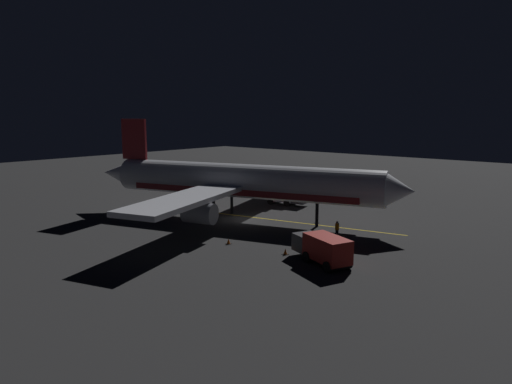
{
  "coord_description": "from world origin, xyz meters",
  "views": [
    {
      "loc": [
        38.71,
        34.56,
        12.16
      ],
      "look_at": [
        0.0,
        2.0,
        3.5
      ],
      "focal_mm": 31.62,
      "sensor_mm": 36.0,
      "label": 1
    }
  ],
  "objects_px": {
    "airliner": "(238,182)",
    "ground_crew_worker": "(337,229)",
    "baggage_truck": "(323,249)",
    "traffic_cone_near_right": "(317,221)",
    "traffic_cone_near_left": "(285,252)",
    "catering_truck": "(286,196)",
    "traffic_cone_under_wing": "(229,241)"
  },
  "relations": [
    {
      "from": "catering_truck",
      "to": "traffic_cone_near_right",
      "type": "distance_m",
      "value": 11.09
    },
    {
      "from": "ground_crew_worker",
      "to": "airliner",
      "type": "bearing_deg",
      "value": -89.57
    },
    {
      "from": "airliner",
      "to": "ground_crew_worker",
      "type": "relative_size",
      "value": 22.27
    },
    {
      "from": "airliner",
      "to": "traffic_cone_near_right",
      "type": "height_order",
      "value": "airliner"
    },
    {
      "from": "airliner",
      "to": "traffic_cone_near_right",
      "type": "bearing_deg",
      "value": 116.97
    },
    {
      "from": "traffic_cone_under_wing",
      "to": "traffic_cone_near_left",
      "type": "bearing_deg",
      "value": 97.88
    },
    {
      "from": "ground_crew_worker",
      "to": "traffic_cone_near_left",
      "type": "bearing_deg",
      "value": -5.45
    },
    {
      "from": "airliner",
      "to": "baggage_truck",
      "type": "bearing_deg",
      "value": 65.3
    },
    {
      "from": "baggage_truck",
      "to": "traffic_cone_near_right",
      "type": "distance_m",
      "value": 14.17
    },
    {
      "from": "airliner",
      "to": "baggage_truck",
      "type": "relative_size",
      "value": 6.16
    },
    {
      "from": "airliner",
      "to": "catering_truck",
      "type": "xyz_separation_m",
      "value": [
        -10.57,
        -0.77,
        -3.18
      ]
    },
    {
      "from": "ground_crew_worker",
      "to": "traffic_cone_near_right",
      "type": "distance_m",
      "value": 6.49
    },
    {
      "from": "airliner",
      "to": "ground_crew_worker",
      "type": "height_order",
      "value": "airliner"
    },
    {
      "from": "ground_crew_worker",
      "to": "traffic_cone_near_right",
      "type": "xyz_separation_m",
      "value": [
        -4.1,
        -4.98,
        -0.64
      ]
    },
    {
      "from": "traffic_cone_near_right",
      "to": "ground_crew_worker",
      "type": "bearing_deg",
      "value": 50.54
    },
    {
      "from": "traffic_cone_near_left",
      "to": "baggage_truck",
      "type": "bearing_deg",
      "value": 91.71
    },
    {
      "from": "ground_crew_worker",
      "to": "catering_truck",
      "type": "bearing_deg",
      "value": -126.77
    },
    {
      "from": "airliner",
      "to": "traffic_cone_near_left",
      "type": "bearing_deg",
      "value": 58.78
    },
    {
      "from": "traffic_cone_near_left",
      "to": "ground_crew_worker",
      "type": "bearing_deg",
      "value": 174.55
    },
    {
      "from": "airliner",
      "to": "traffic_cone_near_left",
      "type": "height_order",
      "value": "airliner"
    },
    {
      "from": "traffic_cone_near_right",
      "to": "traffic_cone_under_wing",
      "type": "bearing_deg",
      "value": -8.37
    },
    {
      "from": "airliner",
      "to": "traffic_cone_near_left",
      "type": "distance_m",
      "value": 15.2
    },
    {
      "from": "catering_truck",
      "to": "ground_crew_worker",
      "type": "relative_size",
      "value": 3.25
    },
    {
      "from": "ground_crew_worker",
      "to": "traffic_cone_near_left",
      "type": "height_order",
      "value": "ground_crew_worker"
    },
    {
      "from": "baggage_truck",
      "to": "traffic_cone_under_wing",
      "type": "xyz_separation_m",
      "value": [
        0.96,
        -9.84,
        -0.99
      ]
    },
    {
      "from": "airliner",
      "to": "traffic_cone_near_right",
      "type": "distance_m",
      "value": 10.15
    },
    {
      "from": "catering_truck",
      "to": "ground_crew_worker",
      "type": "height_order",
      "value": "catering_truck"
    },
    {
      "from": "traffic_cone_near_right",
      "to": "traffic_cone_under_wing",
      "type": "relative_size",
      "value": 1.0
    },
    {
      "from": "catering_truck",
      "to": "traffic_cone_near_right",
      "type": "bearing_deg",
      "value": 54.81
    },
    {
      "from": "airliner",
      "to": "traffic_cone_near_left",
      "type": "relative_size",
      "value": 70.46
    },
    {
      "from": "ground_crew_worker",
      "to": "traffic_cone_near_right",
      "type": "height_order",
      "value": "ground_crew_worker"
    },
    {
      "from": "traffic_cone_near_right",
      "to": "traffic_cone_near_left",
      "type": "bearing_deg",
      "value": 19.84
    }
  ]
}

